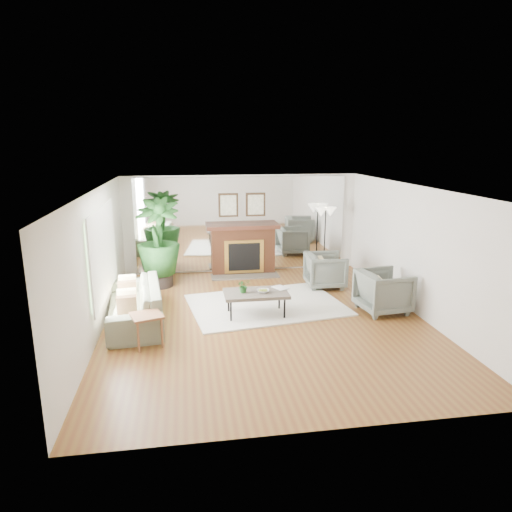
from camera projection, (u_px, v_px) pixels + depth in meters
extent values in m
plane|color=brown|center=(265.00, 320.00, 8.72)|extent=(7.00, 7.00, 0.00)
cube|color=silver|center=(97.00, 263.00, 7.97)|extent=(0.02, 7.00, 2.50)
cube|color=silver|center=(417.00, 251.00, 8.87)|extent=(0.02, 7.00, 2.50)
cube|color=silver|center=(242.00, 224.00, 11.76)|extent=(6.00, 0.02, 2.50)
cube|color=silver|center=(242.00, 224.00, 11.74)|extent=(5.40, 0.04, 2.40)
cube|color=#B2E09E|center=(103.00, 252.00, 8.33)|extent=(0.04, 2.40, 1.50)
cube|color=brown|center=(243.00, 250.00, 11.72)|extent=(1.60, 0.40, 1.20)
cube|color=gold|center=(244.00, 257.00, 11.55)|extent=(1.00, 0.04, 0.85)
cube|color=black|center=(244.00, 257.00, 11.53)|extent=(0.80, 0.04, 0.70)
cube|color=#5A5147|center=(245.00, 276.00, 11.53)|extent=(1.70, 0.55, 0.03)
cube|color=#4D2618|center=(243.00, 227.00, 11.55)|extent=(1.85, 0.46, 0.10)
cube|color=black|center=(228.00, 205.00, 11.53)|extent=(0.50, 0.04, 0.60)
cube|color=black|center=(256.00, 205.00, 11.64)|extent=(0.50, 0.04, 0.60)
cube|color=white|center=(266.00, 305.00, 9.48)|extent=(3.36, 2.63, 0.03)
cube|color=#5A5147|center=(256.00, 294.00, 8.81)|extent=(1.24, 0.73, 0.06)
cylinder|color=black|center=(231.00, 312.00, 8.55)|extent=(0.04, 0.04, 0.43)
cylinder|color=black|center=(285.00, 309.00, 8.69)|extent=(0.04, 0.04, 0.43)
cylinder|color=black|center=(228.00, 302.00, 9.04)|extent=(0.04, 0.04, 0.43)
cylinder|color=black|center=(279.00, 300.00, 9.19)|extent=(0.04, 0.04, 0.43)
imported|color=gray|center=(134.00, 303.00, 8.60)|extent=(1.19, 2.52, 0.71)
imported|color=slate|center=(325.00, 270.00, 10.61)|extent=(0.92, 0.90, 0.80)
imported|color=slate|center=(384.00, 291.00, 9.06)|extent=(1.03, 1.00, 0.84)
cube|color=#97633C|center=(146.00, 316.00, 7.50)|extent=(0.61, 0.61, 0.04)
cylinder|color=#97633C|center=(138.00, 337.00, 7.32)|extent=(0.04, 0.04, 0.52)
cylinder|color=#97633C|center=(162.00, 333.00, 7.49)|extent=(0.04, 0.04, 0.52)
cylinder|color=#97633C|center=(133.00, 329.00, 7.65)|extent=(0.04, 0.04, 0.52)
cylinder|color=#97633C|center=(156.00, 325.00, 7.82)|extent=(0.04, 0.04, 0.52)
cylinder|color=black|center=(160.00, 277.00, 10.71)|extent=(0.60, 0.60, 0.43)
imported|color=#275F23|center=(158.00, 237.00, 10.47)|extent=(1.01, 1.01, 1.77)
cylinder|color=black|center=(324.00, 270.00, 12.01)|extent=(0.28, 0.28, 0.04)
cylinder|color=black|center=(325.00, 241.00, 11.81)|extent=(0.03, 0.03, 1.62)
cone|color=white|center=(321.00, 212.00, 11.61)|extent=(0.30, 0.30, 0.22)
cone|color=white|center=(330.00, 212.00, 11.65)|extent=(0.30, 0.30, 0.22)
imported|color=#275F23|center=(244.00, 286.00, 8.75)|extent=(0.29, 0.26, 0.27)
imported|color=#97633C|center=(263.00, 291.00, 8.76)|extent=(0.27, 0.27, 0.06)
imported|color=#97633C|center=(276.00, 289.00, 8.94)|extent=(0.34, 0.38, 0.02)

